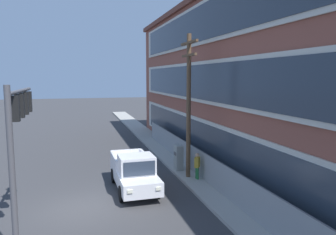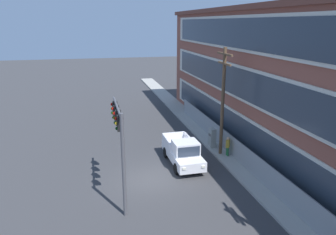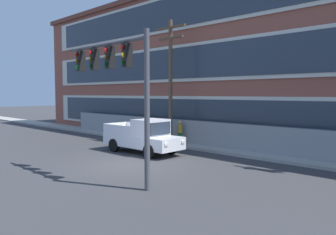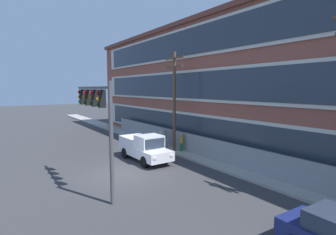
{
  "view_description": "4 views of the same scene",
  "coord_description": "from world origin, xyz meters",
  "views": [
    {
      "loc": [
        14.94,
        0.01,
        6.08
      ],
      "look_at": [
        -2.4,
        4.86,
        3.82
      ],
      "focal_mm": 35.0,
      "sensor_mm": 36.0,
      "label": 1
    },
    {
      "loc": [
        19.7,
        -3.5,
        10.22
      ],
      "look_at": [
        -1.74,
        1.67,
        3.79
      ],
      "focal_mm": 35.0,
      "sensor_mm": 36.0,
      "label": 2
    },
    {
      "loc": [
        12.46,
        -10.01,
        3.53
      ],
      "look_at": [
        -2.0,
        5.05,
        2.0
      ],
      "focal_mm": 35.0,
      "sensor_mm": 36.0,
      "label": 3
    },
    {
      "loc": [
        15.13,
        -6.54,
        5.48
      ],
      "look_at": [
        0.86,
        3.07,
        3.56
      ],
      "focal_mm": 28.0,
      "sensor_mm": 36.0,
      "label": 4
    }
  ],
  "objects": [
    {
      "name": "pedestrian_near_cabinet",
      "position": [
        -2.39,
        6.62,
        0.97
      ],
      "size": [
        0.46,
        0.44,
        1.69
      ],
      "color": "#236B38",
      "rests_on": "ground"
    },
    {
      "name": "brick_mill_building",
      "position": [
        2.35,
        13.17,
        5.75
      ],
      "size": [
        49.82,
        11.27,
        11.47
      ],
      "color": "brown",
      "rests_on": "ground"
    },
    {
      "name": "chain_link_fence",
      "position": [
        1.92,
        6.96,
        0.89
      ],
      "size": [
        35.07,
        0.06,
        1.75
      ],
      "color": "gray",
      "rests_on": "ground"
    },
    {
      "name": "traffic_signal_mast",
      "position": [
        2.04,
        -2.07,
        4.34
      ],
      "size": [
        5.1,
        0.43,
        5.82
      ],
      "color": "#4C4C51",
      "rests_on": "ground"
    },
    {
      "name": "ground_plane",
      "position": [
        0.0,
        0.0,
        0.0
      ],
      "size": [
        160.0,
        160.0,
        0.0
      ],
      "primitive_type": "plane",
      "color": "#38383A"
    },
    {
      "name": "electrical_cabinet",
      "position": [
        -4.47,
        6.14,
        0.87
      ],
      "size": [
        0.67,
        0.48,
        1.74
      ],
      "color": "#939993",
      "rests_on": "ground"
    },
    {
      "name": "sidewalk_building_side",
      "position": [
        0.0,
        6.77,
        0.08
      ],
      "size": [
        80.0,
        2.11,
        0.16
      ],
      "primitive_type": "cube",
      "color": "#9E9B93",
      "rests_on": "ground"
    },
    {
      "name": "utility_pole_near_corner",
      "position": [
        -2.92,
        6.25,
        4.72
      ],
      "size": [
        2.6,
        0.26,
        8.48
      ],
      "color": "brown",
      "rests_on": "ground"
    },
    {
      "name": "pickup_truck_white",
      "position": [
        -1.89,
        2.85,
        0.96
      ],
      "size": [
        5.25,
        2.09,
        2.05
      ],
      "color": "silver",
      "rests_on": "ground"
    }
  ]
}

